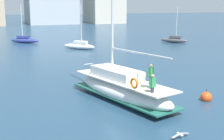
{
  "coord_description": "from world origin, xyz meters",
  "views": [
    {
      "loc": [
        -8.85,
        -20.03,
        6.67
      ],
      "look_at": [
        -0.29,
        1.68,
        1.8
      ],
      "focal_mm": 50.58,
      "sensor_mm": 36.0,
      "label": 1
    }
  ],
  "objects_px": {
    "moored_catamaran": "(25,40)",
    "moored_cutter_right": "(174,40)",
    "main_sailboat": "(122,87)",
    "seagull": "(180,135)",
    "mooring_buoy": "(206,97)",
    "moored_sloop_near": "(79,46)"
  },
  "relations": [
    {
      "from": "mooring_buoy",
      "to": "moored_sloop_near",
      "type": "bearing_deg",
      "value": 92.44
    },
    {
      "from": "moored_sloop_near",
      "to": "seagull",
      "type": "relative_size",
      "value": 5.86
    },
    {
      "from": "main_sailboat",
      "to": "seagull",
      "type": "relative_size",
      "value": 12.04
    },
    {
      "from": "moored_catamaran",
      "to": "seagull",
      "type": "relative_size",
      "value": 5.8
    },
    {
      "from": "moored_catamaran",
      "to": "seagull",
      "type": "bearing_deg",
      "value": -86.48
    },
    {
      "from": "moored_sloop_near",
      "to": "moored_catamaran",
      "type": "distance_m",
      "value": 12.97
    },
    {
      "from": "moored_catamaran",
      "to": "moored_cutter_right",
      "type": "distance_m",
      "value": 26.41
    },
    {
      "from": "moored_catamaran",
      "to": "mooring_buoy",
      "type": "distance_m",
      "value": 40.39
    },
    {
      "from": "moored_catamaran",
      "to": "moored_cutter_right",
      "type": "relative_size",
      "value": 1.06
    },
    {
      "from": "moored_sloop_near",
      "to": "moored_cutter_right",
      "type": "relative_size",
      "value": 1.07
    },
    {
      "from": "moored_sloop_near",
      "to": "mooring_buoy",
      "type": "distance_m",
      "value": 28.59
    },
    {
      "from": "moored_cutter_right",
      "to": "main_sailboat",
      "type": "bearing_deg",
      "value": -128.33
    },
    {
      "from": "main_sailboat",
      "to": "mooring_buoy",
      "type": "distance_m",
      "value": 6.01
    },
    {
      "from": "main_sailboat",
      "to": "moored_catamaran",
      "type": "bearing_deg",
      "value": 93.95
    },
    {
      "from": "moored_cutter_right",
      "to": "mooring_buoy",
      "type": "distance_m",
      "value": 34.67
    },
    {
      "from": "seagull",
      "to": "moored_cutter_right",
      "type": "bearing_deg",
      "value": 57.97
    },
    {
      "from": "moored_cutter_right",
      "to": "moored_catamaran",
      "type": "bearing_deg",
      "value": 159.65
    },
    {
      "from": "moored_cutter_right",
      "to": "moored_sloop_near",
      "type": "bearing_deg",
      "value": -174.18
    },
    {
      "from": "moored_sloop_near",
      "to": "moored_catamaran",
      "type": "relative_size",
      "value": 1.01
    },
    {
      "from": "mooring_buoy",
      "to": "main_sailboat",
      "type": "bearing_deg",
      "value": 157.11
    },
    {
      "from": "main_sailboat",
      "to": "seagull",
      "type": "bearing_deg",
      "value": -88.76
    },
    {
      "from": "seagull",
      "to": "moored_catamaran",
      "type": "bearing_deg",
      "value": 93.52
    }
  ]
}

